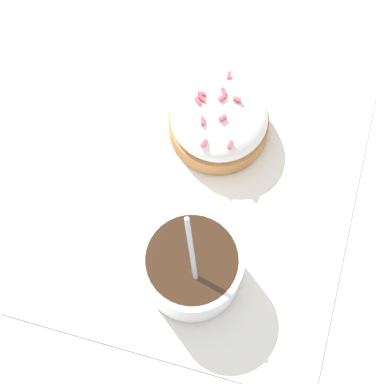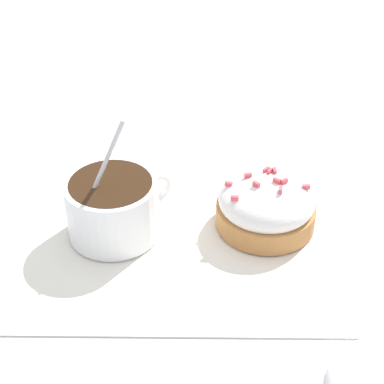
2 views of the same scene
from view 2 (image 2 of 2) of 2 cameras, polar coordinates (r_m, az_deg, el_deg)
ground_plane at (r=0.62m, az=-0.01°, el=-3.04°), size 3.00×3.00×0.00m
paper_napkin at (r=0.62m, az=-0.01°, el=-2.94°), size 0.30×0.29×0.00m
coffee_cup at (r=0.60m, az=-6.80°, el=-1.16°), size 0.10×0.09×0.12m
frosted_pastry at (r=0.61m, az=6.81°, el=-1.25°), size 0.10×0.10×0.05m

